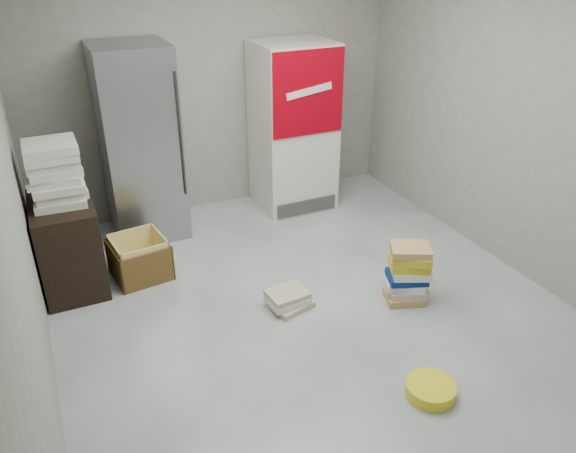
{
  "coord_description": "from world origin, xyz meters",
  "views": [
    {
      "loc": [
        -1.77,
        -3.2,
        2.78
      ],
      "look_at": [
        0.03,
        0.7,
        0.52
      ],
      "focal_mm": 35.0,
      "sensor_mm": 36.0,
      "label": 1
    }
  ],
  "objects_px": {
    "steel_fridge": "(140,144)",
    "cardboard_box": "(140,260)",
    "coke_cooler": "(293,127)",
    "wood_shelf": "(68,244)",
    "phonebook_stack_main": "(408,274)"
  },
  "relations": [
    {
      "from": "steel_fridge",
      "to": "cardboard_box",
      "type": "relative_size",
      "value": 3.61
    },
    {
      "from": "coke_cooler",
      "to": "wood_shelf",
      "type": "bearing_deg",
      "value": -163.72
    },
    {
      "from": "cardboard_box",
      "to": "wood_shelf",
      "type": "bearing_deg",
      "value": 161.89
    },
    {
      "from": "phonebook_stack_main",
      "to": "cardboard_box",
      "type": "bearing_deg",
      "value": 169.73
    },
    {
      "from": "wood_shelf",
      "to": "cardboard_box",
      "type": "relative_size",
      "value": 1.52
    },
    {
      "from": "phonebook_stack_main",
      "to": "wood_shelf",
      "type": "bearing_deg",
      "value": 174.19
    },
    {
      "from": "steel_fridge",
      "to": "coke_cooler",
      "type": "height_order",
      "value": "steel_fridge"
    },
    {
      "from": "coke_cooler",
      "to": "cardboard_box",
      "type": "distance_m",
      "value": 2.22
    },
    {
      "from": "steel_fridge",
      "to": "cardboard_box",
      "type": "distance_m",
      "value": 1.18
    },
    {
      "from": "wood_shelf",
      "to": "phonebook_stack_main",
      "type": "bearing_deg",
      "value": -29.71
    },
    {
      "from": "phonebook_stack_main",
      "to": "cardboard_box",
      "type": "relative_size",
      "value": 0.99
    },
    {
      "from": "cardboard_box",
      "to": "steel_fridge",
      "type": "bearing_deg",
      "value": 64.91
    },
    {
      "from": "wood_shelf",
      "to": "phonebook_stack_main",
      "type": "height_order",
      "value": "wood_shelf"
    },
    {
      "from": "steel_fridge",
      "to": "phonebook_stack_main",
      "type": "distance_m",
      "value": 2.83
    },
    {
      "from": "steel_fridge",
      "to": "coke_cooler",
      "type": "xyz_separation_m",
      "value": [
        1.65,
        -0.01,
        -0.05
      ]
    }
  ]
}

